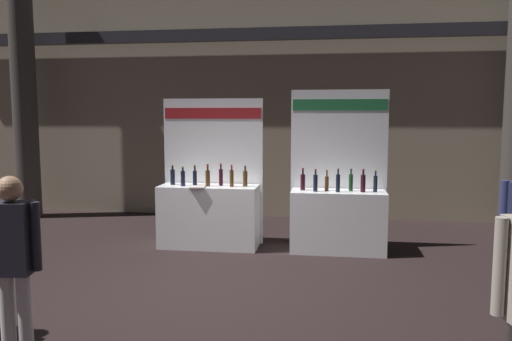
# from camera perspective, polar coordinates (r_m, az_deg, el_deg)

# --- Properties ---
(ground_plane) EXTENTS (27.52, 27.52, 0.00)m
(ground_plane) POSITION_cam_1_polar(r_m,az_deg,el_deg) (6.43, -5.41, -13.25)
(ground_plane) COLOR black
(hall_colonnade) EXTENTS (13.76, 1.23, 6.86)m
(hall_colonnade) POSITION_cam_1_polar(r_m,az_deg,el_deg) (10.65, 0.40, 13.02)
(hall_colonnade) COLOR gray
(hall_colonnade) RESTS_ON ground_plane
(exhibitor_booth_0) EXTENTS (1.68, 0.73, 2.42)m
(exhibitor_booth_0) POSITION_cam_1_polar(r_m,az_deg,el_deg) (8.27, -5.31, -4.40)
(exhibitor_booth_0) COLOR white
(exhibitor_booth_0) RESTS_ON ground_plane
(exhibitor_booth_1) EXTENTS (1.54, 0.66, 2.55)m
(exhibitor_booth_1) POSITION_cam_1_polar(r_m,az_deg,el_deg) (8.06, 9.29, -4.74)
(exhibitor_booth_1) COLOR white
(exhibitor_booth_1) RESTS_ON ground_plane
(visitor_3) EXTENTS (0.49, 0.26, 1.64)m
(visitor_3) POSITION_cam_1_polar(r_m,az_deg,el_deg) (4.84, -25.88, -8.60)
(visitor_3) COLOR silver
(visitor_3) RESTS_ON ground_plane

